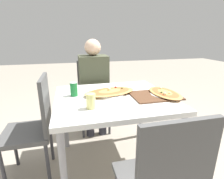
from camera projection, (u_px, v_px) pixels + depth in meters
ground_plane at (113, 163)px, 1.80m from camera, size 14.00×14.00×0.00m
dining_table at (114, 104)px, 1.60m from camera, size 1.03×0.92×0.73m
chair_far_seated at (93, 92)px, 2.36m from camera, size 0.40×0.40×0.93m
chair_side_left at (35, 124)px, 1.52m from camera, size 0.40×0.40×0.93m
person_seated at (94, 80)px, 2.19m from camera, size 0.35×0.30×1.21m
pizza_main at (110, 92)px, 1.64m from camera, size 0.53×0.35×0.06m
soda_can at (74, 89)px, 1.58m from camera, size 0.07×0.07×0.12m
drink_glass at (91, 101)px, 1.31m from camera, size 0.07×0.07×0.12m
serving_tray at (155, 95)px, 1.59m from camera, size 0.42×0.32×0.01m
pizza_second at (165, 93)px, 1.60m from camera, size 0.26×0.42×0.06m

